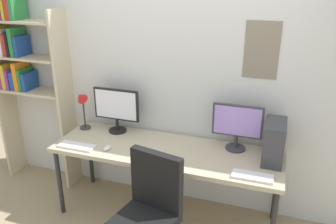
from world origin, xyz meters
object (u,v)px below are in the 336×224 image
desk (166,154)px  pc_tower (274,142)px  bookshelf (22,64)px  keyboard_left (77,146)px  desk_lamp (82,103)px  monitor_left (116,108)px  computer_mouse (107,148)px  monitor_right (237,125)px  keyboard_right (252,176)px  keyboard_center (158,160)px

desk → pc_tower: pc_tower is taller
bookshelf → keyboard_left: bookshelf is taller
pc_tower → desk_lamp: 1.89m
bookshelf → monitor_left: 1.15m
bookshelf → desk_lamp: size_ratio=4.93×
desk → computer_mouse: 0.55m
bookshelf → keyboard_left: (0.89, -0.46, -0.60)m
bookshelf → monitor_right: size_ratio=4.68×
pc_tower → keyboard_left: 1.77m
desk → monitor_right: 0.70m
desk → monitor_right: size_ratio=4.67×
keyboard_right → monitor_right: bearing=114.5°
keyboard_left → desk: bearing=16.0°
desk → keyboard_left: size_ratio=6.01×
keyboard_left → keyboard_center: 0.80m
desk → keyboard_left: bearing=-164.0°
monitor_left → desk_lamp: (-0.35, -0.07, 0.03)m
pc_tower → keyboard_right: bearing=-111.5°
desk → computer_mouse: size_ratio=21.91×
pc_tower → keyboard_center: 1.00m
monitor_right → desk_lamp: bearing=-177.5°
monitor_right → desk_lamp: (-1.55, -0.07, 0.04)m
desk_lamp → monitor_left: bearing=10.8°
desk_lamp → computer_mouse: bearing=-36.4°
monitor_right → computer_mouse: monitor_right is taller
keyboard_center → bookshelf: bearing=164.8°
desk → computer_mouse: computer_mouse is taller
monitor_right → keyboard_center: bearing=-143.6°
keyboard_right → monitor_left: bearing=162.5°
monitor_right → keyboard_right: bearing=-65.5°
desk → bookshelf: (-1.69, 0.23, 0.66)m
keyboard_left → monitor_right: bearing=17.5°
desk_lamp → keyboard_right: 1.81m
bookshelf → monitor_right: 2.32m
computer_mouse → monitor_left: bearing=102.7°
desk_lamp → keyboard_right: bearing=-12.1°
computer_mouse → monitor_right: bearing=19.4°
pc_tower → keyboard_left: size_ratio=1.02×
bookshelf → monitor_left: bookshelf is taller
monitor_right → monitor_left: bearing=180.0°
pc_tower → computer_mouse: size_ratio=3.73×
desk → pc_tower: (0.93, 0.10, 0.23)m
pc_tower → keyboard_center: (-0.93, -0.33, -0.17)m
monitor_left → desk_lamp: bearing=-169.2°
desk → bookshelf: bearing=172.3°
monitor_left → desk_lamp: 0.36m
bookshelf → keyboard_center: (1.69, -0.46, -0.60)m
monitor_left → monitor_right: bearing=-0.0°
bookshelf → keyboard_center: bookshelf is taller
monitor_left → computer_mouse: bearing=-77.3°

